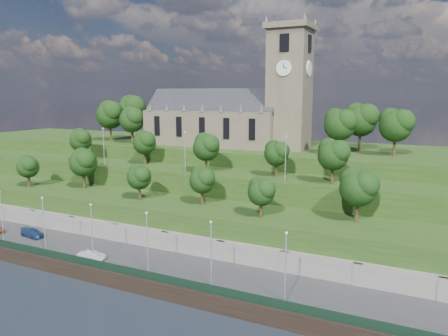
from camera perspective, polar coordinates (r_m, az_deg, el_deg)
The scene contains 16 objects.
ground at distance 67.61m, azimuth -16.77°, elevation -14.09°, with size 320.00×320.00×0.00m, color black.
promenade at distance 71.36m, azimuth -13.47°, elevation -11.79°, with size 160.00×12.00×2.00m, color #2D2D30.
quay_wall at distance 67.15m, azimuth -16.85°, elevation -13.24°, with size 160.00×0.50×2.20m, color black.
fence at distance 67.03m, azimuth -16.52°, elevation -11.89°, with size 160.00×0.10×1.20m, color black.
retaining_wall at distance 75.23m, azimuth -10.58°, elevation -9.34°, with size 160.00×2.10×5.00m.
embankment_lower at distance 79.43m, azimuth -8.00°, elevation -7.11°, with size 160.00×12.00×8.00m, color #203B13.
embankment_upper at distance 87.88m, azimuth -4.00°, elevation -4.06°, with size 160.00×10.00×12.00m, color #203B13.
hilltop at distance 105.84m, azimuth 1.71°, elevation -0.88°, with size 160.00×32.00×15.00m, color #203B13.
church at distance 100.20m, azimuth 1.21°, elevation 7.18°, with size 38.60×12.35×27.60m.
trees_lower at distance 76.81m, azimuth -6.85°, elevation -0.77°, with size 69.76×8.95×8.21m.
trees_upper at distance 84.42m, azimuth -3.46°, elevation 2.95°, with size 61.63×7.99×7.59m.
trees_hilltop at distance 101.36m, azimuth -1.38°, elevation 6.87°, with size 74.66×16.33×11.68m.
lamp_posts_promenade at distance 68.20m, azimuth -16.86°, elevation -7.58°, with size 60.36×0.36×8.85m.
lamp_posts_upper at distance 83.47m, azimuth -5.12°, elevation 2.54°, with size 40.36×0.36×7.82m.
car_middle at distance 70.14m, azimuth -16.94°, elevation -10.85°, with size 1.47×4.22×1.39m, color #9A9A9F.
car_right at distance 84.33m, azimuth -23.74°, elevation -7.76°, with size 2.06×5.06×1.47m, color navy.
Camera 1 is at (43.12, -44.75, 26.64)m, focal length 35.00 mm.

